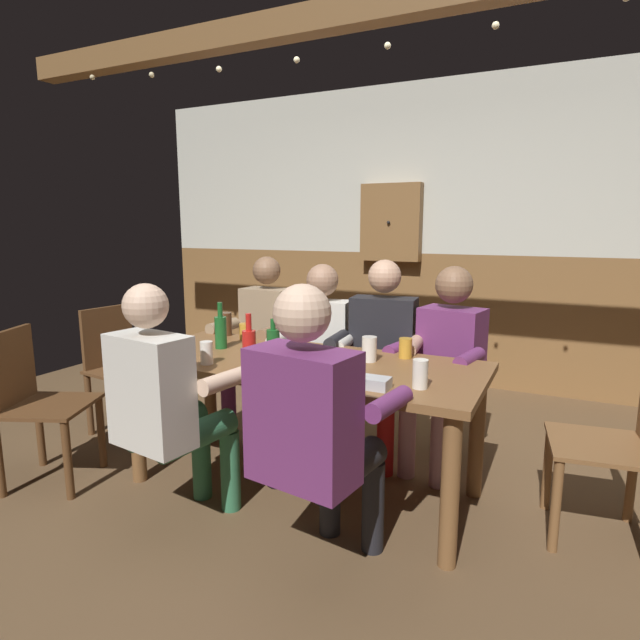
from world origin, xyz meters
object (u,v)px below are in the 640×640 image
object	(u,v)px
plate_0	(297,352)
pint_glass_7	(303,364)
person_4	(167,399)
chair_empty_near_left	(621,443)
person_2	(380,350)
chair_empty_near_right	(120,365)
person_5	(314,421)
pint_glass_2	(245,331)
plate_1	(163,349)
pint_glass_3	(207,353)
pint_glass_6	(369,349)
pint_glass_0	(226,324)
dining_table	(301,378)
condiment_caddy	(374,383)
person_0	(262,338)
person_3	(446,358)
pint_glass_4	(163,346)
pint_glass_5	(420,374)
person_1	(319,346)
chair_empty_far_end	(35,401)
bottle_1	(221,331)
pint_glass_1	(405,348)
bottle_0	(249,347)
wall_dart_cabinet	(391,223)
bottle_2	(273,344)

from	to	relation	value
plate_0	pint_glass_7	distance (m)	0.44
person_4	chair_empty_near_left	bearing A→B (deg)	31.84
person_2	chair_empty_near_right	xyz separation A→B (m)	(-1.77, -0.44, -0.20)
person_5	pint_glass_2	distance (m)	1.35
plate_1	chair_empty_near_left	bearing A→B (deg)	8.61
pint_glass_3	pint_glass_6	distance (m)	0.85
pint_glass_0	dining_table	bearing A→B (deg)	-25.35
dining_table	person_4	bearing A→B (deg)	-120.62
condiment_caddy	pint_glass_7	size ratio (longest dim) A/B	1.31
person_5	pint_glass_6	distance (m)	0.79
condiment_caddy	plate_0	world-z (taller)	condiment_caddy
person_0	chair_empty_near_left	world-z (taller)	person_0
pint_glass_0	person_3	bearing A→B (deg)	11.75
person_0	chair_empty_near_left	bearing A→B (deg)	171.36
plate_1	pint_glass_4	world-z (taller)	pint_glass_4
person_2	pint_glass_0	size ratio (longest dim) A/B	8.24
dining_table	person_0	distance (m)	0.91
person_2	chair_empty_near_right	world-z (taller)	person_2
person_5	plate_0	size ratio (longest dim) A/B	5.13
pint_glass_0	pint_glass_4	xyz separation A→B (m)	(0.05, -0.64, -0.00)
pint_glass_5	dining_table	bearing A→B (deg)	164.06
pint_glass_2	pint_glass_4	distance (m)	0.61
person_1	chair_empty_far_end	bearing A→B (deg)	37.82
bottle_1	pint_glass_2	distance (m)	0.27
chair_empty_far_end	pint_glass_0	world-z (taller)	pint_glass_0
person_3	plate_1	bearing A→B (deg)	39.15
pint_glass_1	pint_glass_5	size ratio (longest dim) A/B	0.84
person_4	pint_glass_5	bearing A→B (deg)	29.96
plate_1	pint_glass_4	size ratio (longest dim) A/B	1.99
bottle_0	bottle_1	distance (m)	0.48
plate_0	plate_1	size ratio (longest dim) A/B	0.86
plate_1	bottle_1	xyz separation A→B (m)	(0.27, 0.19, 0.10)
person_5	pint_glass_1	bearing A→B (deg)	92.79
bottle_0	pint_glass_1	distance (m)	0.85
person_0	chair_empty_near_right	size ratio (longest dim) A/B	1.40
wall_dart_cabinet	pint_glass_7	bearing A→B (deg)	-80.93
person_4	plate_0	xyz separation A→B (m)	(0.28, 0.75, 0.09)
dining_table	wall_dart_cabinet	world-z (taller)	wall_dart_cabinet
bottle_2	wall_dart_cabinet	size ratio (longest dim) A/B	0.32
person_5	chair_empty_near_left	distance (m)	1.43
bottle_0	person_3	bearing A→B (deg)	47.79
pint_glass_6	pint_glass_1	bearing A→B (deg)	45.10
person_1	bottle_0	xyz separation A→B (m)	(0.04, -0.88, 0.18)
person_0	plate_0	xyz separation A→B (m)	(0.56, -0.51, 0.07)
pint_glass_3	pint_glass_5	world-z (taller)	pint_glass_5
pint_glass_3	pint_glass_1	bearing A→B (deg)	32.76
person_2	pint_glass_6	bearing A→B (deg)	96.77
person_3	pint_glass_3	world-z (taller)	person_3
bottle_0	pint_glass_2	distance (m)	0.68
bottle_1	pint_glass_0	distance (m)	0.37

